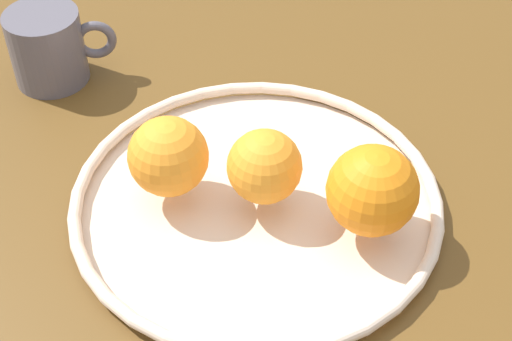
{
  "coord_description": "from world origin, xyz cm",
  "views": [
    {
      "loc": [
        -7.51,
        -47.89,
        51.88
      ],
      "look_at": [
        0.0,
        0.0,
        4.8
      ],
      "focal_mm": 53.78,
      "sensor_mm": 36.0,
      "label": 1
    }
  ],
  "objects_px": {
    "ambient_mug": "(49,47)",
    "fruit_bowl": "(256,201)",
    "orange_front_left": "(372,190)",
    "orange_back_right": "(168,156)",
    "orange_back_left": "(265,169)"
  },
  "relations": [
    {
      "from": "fruit_bowl",
      "to": "ambient_mug",
      "type": "relative_size",
      "value": 2.97
    },
    {
      "from": "orange_front_left",
      "to": "orange_back_right",
      "type": "xyz_separation_m",
      "value": [
        -0.17,
        0.07,
        -0.0
      ]
    },
    {
      "from": "fruit_bowl",
      "to": "orange_back_left",
      "type": "height_order",
      "value": "orange_back_left"
    },
    {
      "from": "orange_back_left",
      "to": "orange_back_right",
      "type": "relative_size",
      "value": 0.93
    },
    {
      "from": "fruit_bowl",
      "to": "orange_back_right",
      "type": "bearing_deg",
      "value": 162.84
    },
    {
      "from": "fruit_bowl",
      "to": "orange_back_right",
      "type": "distance_m",
      "value": 0.09
    },
    {
      "from": "orange_front_left",
      "to": "ambient_mug",
      "type": "relative_size",
      "value": 0.69
    },
    {
      "from": "orange_front_left",
      "to": "orange_back_right",
      "type": "height_order",
      "value": "orange_front_left"
    },
    {
      "from": "orange_back_right",
      "to": "ambient_mug",
      "type": "distance_m",
      "value": 0.24
    },
    {
      "from": "fruit_bowl",
      "to": "ambient_mug",
      "type": "distance_m",
      "value": 0.3
    },
    {
      "from": "ambient_mug",
      "to": "fruit_bowl",
      "type": "bearing_deg",
      "value": -50.54
    },
    {
      "from": "fruit_bowl",
      "to": "orange_back_right",
      "type": "relative_size",
      "value": 4.68
    },
    {
      "from": "orange_back_left",
      "to": "orange_back_right",
      "type": "height_order",
      "value": "orange_back_right"
    },
    {
      "from": "orange_back_left",
      "to": "ambient_mug",
      "type": "distance_m",
      "value": 0.31
    },
    {
      "from": "orange_back_left",
      "to": "ambient_mug",
      "type": "xyz_separation_m",
      "value": [
        -0.2,
        0.23,
        -0.01
      ]
    }
  ]
}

